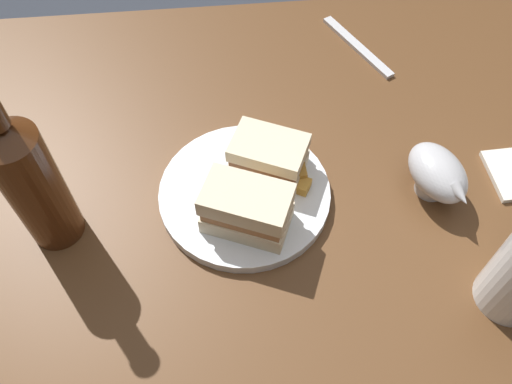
{
  "coord_description": "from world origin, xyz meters",
  "views": [
    {
      "loc": [
        0.05,
        0.39,
        1.41
      ],
      "look_at": [
        0.01,
        -0.01,
        0.81
      ],
      "focal_mm": 37.18,
      "sensor_mm": 36.0,
      "label": 1
    }
  ],
  "objects": [
    {
      "name": "sandwich_half_right",
      "position": [
        -0.01,
        -0.06,
        0.82
      ],
      "size": [
        0.12,
        0.11,
        0.06
      ],
      "color": "beige",
      "rests_on": "plate"
    },
    {
      "name": "potato_wedge_right_edge",
      "position": [
        -0.01,
        -0.0,
        0.8
      ],
      "size": [
        0.03,
        0.06,
        0.02
      ],
      "primitive_type": "cube",
      "rotation": [
        0.0,
        0.0,
        1.72
      ],
      "color": "#B77F33",
      "rests_on": "plate"
    },
    {
      "name": "cider_bottle",
      "position": [
        0.29,
        -0.0,
        0.89
      ],
      "size": [
        0.07,
        0.07,
        0.29
      ],
      "color": "#47230F",
      "rests_on": "dining_table"
    },
    {
      "name": "sandwich_half_left",
      "position": [
        0.03,
        0.03,
        0.83
      ],
      "size": [
        0.13,
        0.11,
        0.07
      ],
      "color": "beige",
      "rests_on": "plate"
    },
    {
      "name": "potato_wedge_left_edge",
      "position": [
        -0.04,
        -0.03,
        0.8
      ],
      "size": [
        0.04,
        0.04,
        0.02
      ],
      "primitive_type": "cube",
      "rotation": [
        0.0,
        0.0,
        2.62
      ],
      "color": "gold",
      "rests_on": "plate"
    },
    {
      "name": "plate",
      "position": [
        0.03,
        -0.03,
        0.78
      ],
      "size": [
        0.24,
        0.24,
        0.02
      ],
      "primitive_type": "cylinder",
      "color": "white",
      "rests_on": "dining_table"
    },
    {
      "name": "potato_wedge_middle",
      "position": [
        0.02,
        0.01,
        0.8
      ],
      "size": [
        0.04,
        0.03,
        0.01
      ],
      "primitive_type": "cube",
      "rotation": [
        0.0,
        0.0,
        5.92
      ],
      "color": "#AD702D",
      "rests_on": "plate"
    },
    {
      "name": "gravy_boat",
      "position": [
        -0.24,
        -0.01,
        0.82
      ],
      "size": [
        0.1,
        0.12,
        0.07
      ],
      "color": "#B7B7BC",
      "rests_on": "dining_table"
    },
    {
      "name": "potato_wedge_front",
      "position": [
        -0.0,
        -0.02,
        0.8
      ],
      "size": [
        0.05,
        0.04,
        0.02
      ],
      "primitive_type": "cube",
      "rotation": [
        0.0,
        0.0,
        3.6
      ],
      "color": "gold",
      "rests_on": "plate"
    },
    {
      "name": "fork",
      "position": [
        -0.2,
        -0.32,
        0.78
      ],
      "size": [
        0.1,
        0.17,
        0.01
      ],
      "primitive_type": "cube",
      "rotation": [
        0.0,
        0.0,
        5.18
      ],
      "color": "silver",
      "rests_on": "dining_table"
    },
    {
      "name": "dining_table",
      "position": [
        0.0,
        0.0,
        0.39
      ],
      "size": [
        1.11,
        0.93,
        0.78
      ],
      "primitive_type": "cube",
      "color": "brown",
      "rests_on": "ground"
    },
    {
      "name": "potato_wedge_back",
      "position": [
        -0.03,
        -0.04,
        0.8
      ],
      "size": [
        0.06,
        0.03,
        0.02
      ],
      "primitive_type": "cube",
      "rotation": [
        0.0,
        0.0,
        0.03
      ],
      "color": "gold",
      "rests_on": "plate"
    },
    {
      "name": "ground_plane",
      "position": [
        0.0,
        0.0,
        0.0
      ],
      "size": [
        6.0,
        6.0,
        0.0
      ],
      "primitive_type": "plane",
      "color": "#333842"
    }
  ]
}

